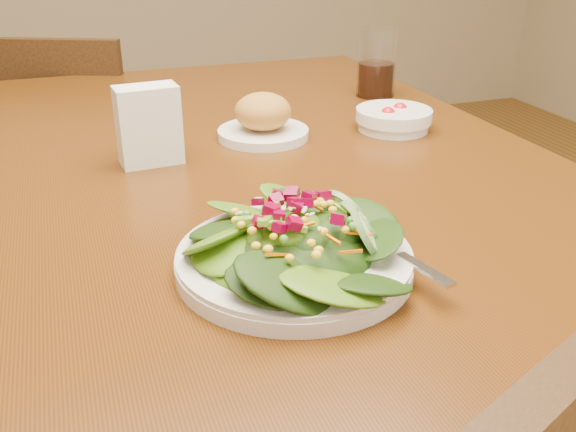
# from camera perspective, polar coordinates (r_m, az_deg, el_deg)

# --- Properties ---
(dining_table) EXTENTS (0.90, 1.40, 0.75)m
(dining_table) POSITION_cam_1_polar(r_m,az_deg,el_deg) (1.06, -1.97, 0.04)
(dining_table) COLOR #4E2908
(dining_table) RESTS_ON ground_plane
(chair_far) EXTENTS (0.51, 0.51, 0.83)m
(chair_far) POSITION_cam_1_polar(r_m,az_deg,el_deg) (1.88, -17.80, 3.54)
(chair_far) COLOR #402912
(chair_far) RESTS_ON ground_plane
(salad_plate) EXTENTS (0.26, 0.26, 0.07)m
(salad_plate) POSITION_cam_1_polar(r_m,az_deg,el_deg) (0.69, 1.27, -2.64)
(salad_plate) COLOR white
(salad_plate) RESTS_ON dining_table
(bread_plate) EXTENTS (0.16, 0.16, 0.08)m
(bread_plate) POSITION_cam_1_polar(r_m,az_deg,el_deg) (1.11, -2.24, 8.53)
(bread_plate) COLOR white
(bread_plate) RESTS_ON dining_table
(tomato_bowl) EXTENTS (0.14, 0.14, 0.04)m
(tomato_bowl) POSITION_cam_1_polar(r_m,az_deg,el_deg) (1.17, 9.36, 8.53)
(tomato_bowl) COLOR white
(tomato_bowl) RESTS_ON dining_table
(drinking_glass) EXTENTS (0.08, 0.08, 0.14)m
(drinking_glass) POSITION_cam_1_polar(r_m,az_deg,el_deg) (1.39, 7.86, 12.95)
(drinking_glass) COLOR silver
(drinking_glass) RESTS_ON dining_table
(napkin_holder) EXTENTS (0.10, 0.06, 0.12)m
(napkin_holder) POSITION_cam_1_polar(r_m,az_deg,el_deg) (1.00, -12.30, 8.06)
(napkin_holder) COLOR white
(napkin_holder) RESTS_ON dining_table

